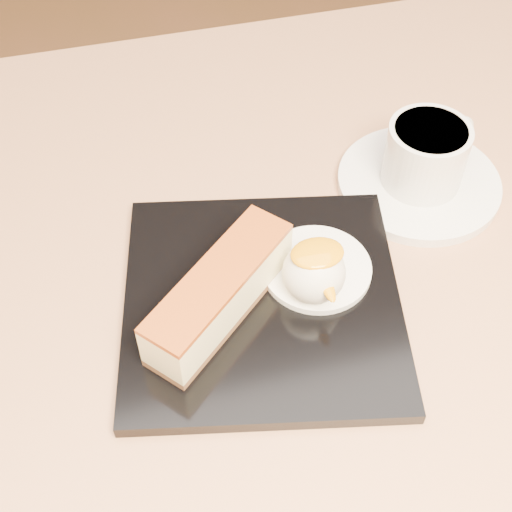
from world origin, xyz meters
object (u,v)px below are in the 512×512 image
object	(u,v)px
coffee_cup	(427,153)
dessert_plate	(262,301)
ice_cream_scoop	(314,273)
table	(276,394)
cheesecake	(220,293)
saucer	(419,183)

from	to	relation	value
coffee_cup	dessert_plate	bearing A→B (deg)	-174.65
dessert_plate	ice_cream_scoop	size ratio (longest dim) A/B	4.42
ice_cream_scoop	dessert_plate	bearing A→B (deg)	172.87
table	dessert_plate	xyz separation A→B (m)	(-0.02, -0.00, 0.16)
cheesecake	dessert_plate	bearing A→B (deg)	-33.54
table	ice_cream_scoop	xyz separation A→B (m)	(0.02, -0.01, 0.19)
saucer	dessert_plate	bearing A→B (deg)	-151.29
table	cheesecake	size ratio (longest dim) A/B	5.97
table	cheesecake	bearing A→B (deg)	-172.98
cheesecake	coffee_cup	xyz separation A→B (m)	(0.21, 0.10, 0.01)
ice_cream_scoop	saucer	bearing A→B (deg)	36.74
table	saucer	distance (m)	0.25
saucer	ice_cream_scoop	bearing A→B (deg)	-143.26
cheesecake	coffee_cup	size ratio (longest dim) A/B	1.42
table	ice_cream_scoop	world-z (taller)	ice_cream_scoop
cheesecake	saucer	distance (m)	0.24
dessert_plate	saucer	bearing A→B (deg)	28.71
cheesecake	table	bearing A→B (deg)	-34.65
table	ice_cream_scoop	distance (m)	0.19
dessert_plate	cheesecake	distance (m)	0.05
dessert_plate	coffee_cup	size ratio (longest dim) A/B	2.33
cheesecake	saucer	size ratio (longest dim) A/B	0.89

